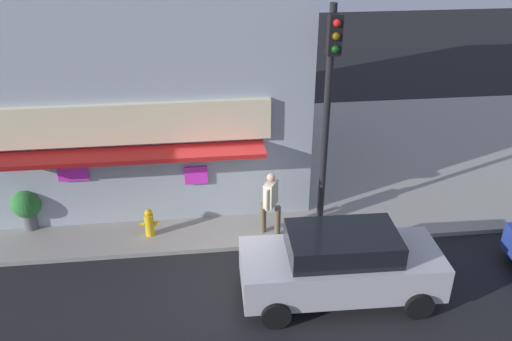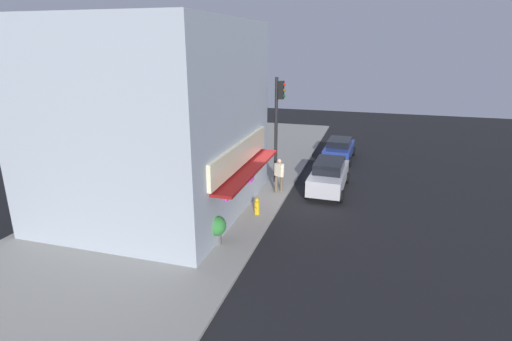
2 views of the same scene
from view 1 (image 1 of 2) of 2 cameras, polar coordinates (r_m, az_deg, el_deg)
ground_plane at (r=13.97m, az=-2.82°, el=-8.62°), size 59.28×59.28×0.00m
sidewalk at (r=18.24m, az=-3.94°, el=0.91°), size 39.52×10.07×0.12m
corner_building at (r=17.32m, az=-12.80°, el=14.26°), size 9.61×8.96×8.62m
traffic_light at (r=13.39m, az=7.81°, el=8.22°), size 0.32×0.58×5.88m
fire_hydrant at (r=14.41m, az=-11.34°, el=-5.49°), size 0.48×0.24×0.79m
trash_can at (r=15.69m, az=1.04°, el=-1.93°), size 0.56×0.56×0.77m
pedestrian at (r=13.87m, az=1.57°, el=-3.26°), size 0.58×0.59×1.81m
potted_plant_by_doorway at (r=15.86m, az=-6.08°, el=-0.97°), size 0.75×0.75×1.00m
potted_plant_by_window at (r=15.50m, az=-23.30°, el=-3.46°), size 0.79×0.79×1.16m
parked_car_silver at (r=12.24m, az=9.06°, el=-9.86°), size 4.49×2.02×1.71m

